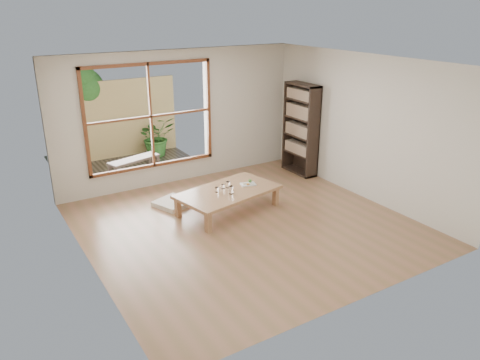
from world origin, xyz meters
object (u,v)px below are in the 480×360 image
object	(u,v)px
low_table	(228,193)
garden_bench	(134,161)
bookshelf	(301,129)
food_tray	(248,183)

from	to	relation	value
low_table	garden_bench	size ratio (longest dim) A/B	1.65
low_table	bookshelf	xyz separation A→B (m)	(2.29, 0.92, 0.61)
food_tray	bookshelf	bearing A→B (deg)	40.91
food_tray	garden_bench	size ratio (longest dim) A/B	0.26
bookshelf	food_tray	xyz separation A→B (m)	(-1.84, -0.87, -0.55)
low_table	food_tray	distance (m)	0.46
low_table	garden_bench	xyz separation A→B (m)	(-0.78, 2.56, -0.02)
bookshelf	food_tray	world-z (taller)	bookshelf
food_tray	garden_bench	bearing A→B (deg)	131.69
low_table	food_tray	size ratio (longest dim) A/B	6.38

